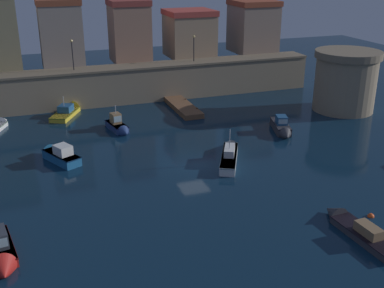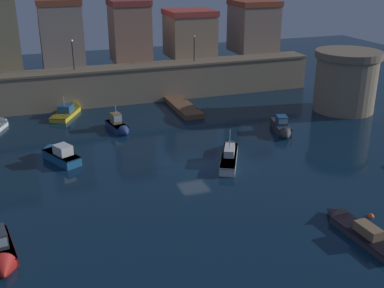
{
  "view_description": "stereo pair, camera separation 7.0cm",
  "coord_description": "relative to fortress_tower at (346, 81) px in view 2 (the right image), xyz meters",
  "views": [
    {
      "loc": [
        -13.25,
        -36.42,
        16.89
      ],
      "look_at": [
        0.0,
        0.41,
        1.55
      ],
      "focal_mm": 44.91,
      "sensor_mm": 36.0,
      "label": 1
    },
    {
      "loc": [
        -13.19,
        -36.45,
        16.89
      ],
      "look_at": [
        0.0,
        0.41,
        1.55
      ],
      "focal_mm": 44.91,
      "sensor_mm": 36.0,
      "label": 2
    }
  ],
  "objects": [
    {
      "name": "pier_dock",
      "position": [
        -17.62,
        6.48,
        -3.25
      ],
      "size": [
        2.26,
        8.11,
        0.7
      ],
      "color": "brown",
      "rests_on": "ground"
    },
    {
      "name": "moored_boat_0",
      "position": [
        -10.65,
        -4.5,
        -2.99
      ],
      "size": [
        2.89,
        5.56,
        1.9
      ],
      "rotation": [
        0.0,
        0.0,
        -1.87
      ],
      "color": "#333338",
      "rests_on": "ground"
    },
    {
      "name": "ground_plane",
      "position": [
        -21.76,
        -8.55,
        -3.54
      ],
      "size": [
        114.48,
        114.48,
        0.0
      ],
      "primitive_type": "plane",
      "color": "#0C2338"
    },
    {
      "name": "moored_boat_1",
      "position": [
        -32.92,
        -4.07,
        -2.98
      ],
      "size": [
        3.61,
        5.3,
        1.95
      ],
      "rotation": [
        0.0,
        0.0,
        2.03
      ],
      "color": "#195689",
      "rests_on": "ground"
    },
    {
      "name": "moored_boat_4",
      "position": [
        -18.49,
        -8.97,
        -3.06
      ],
      "size": [
        4.5,
        7.14,
        3.37
      ],
      "rotation": [
        0.0,
        0.0,
        1.1
      ],
      "color": "white",
      "rests_on": "ground"
    },
    {
      "name": "mooring_buoy_0",
      "position": [
        -13.39,
        -21.67,
        -3.54
      ],
      "size": [
        0.48,
        0.48,
        0.48
      ],
      "primitive_type": "sphere",
      "color": "#EA4C19",
      "rests_on": "ground"
    },
    {
      "name": "moored_boat_2",
      "position": [
        -15.73,
        -22.93,
        -3.21
      ],
      "size": [
        1.82,
        6.84,
        1.6
      ],
      "rotation": [
        0.0,
        0.0,
        1.62
      ],
      "color": "#333338",
      "rests_on": "ground"
    },
    {
      "name": "quay_lamp_0",
      "position": [
        -29.23,
        12.16,
        3.24
      ],
      "size": [
        0.32,
        0.32,
        3.55
      ],
      "color": "black",
      "rests_on": "quay_wall"
    },
    {
      "name": "quay_lamp_1",
      "position": [
        -14.21,
        12.16,
        3.07
      ],
      "size": [
        0.32,
        0.32,
        3.26
      ],
      "color": "black",
      "rests_on": "quay_wall"
    },
    {
      "name": "fortress_tower",
      "position": [
        0.0,
        0.0,
        0.0
      ],
      "size": [
        7.48,
        7.48,
        6.97
      ],
      "color": "gray",
      "rests_on": "ground"
    },
    {
      "name": "old_town_backdrop",
      "position": [
        -23.16,
        16.37,
        4.58
      ],
      "size": [
        42.21,
        6.12,
        9.15
      ],
      "color": "#8E825D",
      "rests_on": "ground"
    },
    {
      "name": "quay_wall",
      "position": [
        -21.76,
        12.16,
        -1.32
      ],
      "size": [
        46.19,
        3.57,
        4.43
      ],
      "color": "gray",
      "rests_on": "ground"
    },
    {
      "name": "moored_boat_8",
      "position": [
        -30.49,
        9.47,
        -3.17
      ],
      "size": [
        4.41,
        6.28,
        3.03
      ],
      "rotation": [
        0.0,
        0.0,
        1.1
      ],
      "color": "gold",
      "rests_on": "ground"
    },
    {
      "name": "moored_boat_5",
      "position": [
        -26.32,
        1.62,
        -3.02
      ],
      "size": [
        2.09,
        4.52,
        2.92
      ],
      "rotation": [
        0.0,
        0.0,
        -1.38
      ],
      "color": "navy",
      "rests_on": "ground"
    }
  ]
}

